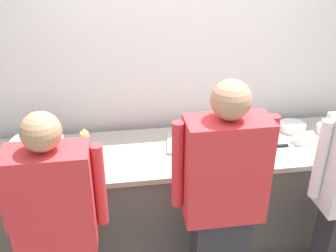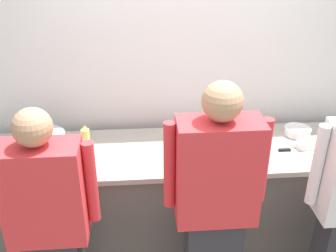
# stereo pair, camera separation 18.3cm
# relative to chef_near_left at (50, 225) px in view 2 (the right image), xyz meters

# --- Properties ---
(wall_back) EXTENTS (5.10, 0.10, 2.91)m
(wall_back) POSITION_rel_chef_near_left_xyz_m (0.89, 1.21, 0.60)
(wall_back) COLOR white
(wall_back) RESTS_ON ground
(prep_counter) EXTENTS (3.25, 0.74, 0.92)m
(prep_counter) POSITION_rel_chef_near_left_xyz_m (0.89, 0.71, -0.39)
(prep_counter) COLOR #56514C
(prep_counter) RESTS_ON ground
(chef_near_left) EXTENTS (0.60, 0.24, 1.62)m
(chef_near_left) POSITION_rel_chef_near_left_xyz_m (0.00, 0.00, 0.00)
(chef_near_left) COLOR #2D2D33
(chef_near_left) RESTS_ON ground
(chef_center) EXTENTS (0.63, 0.24, 1.72)m
(chef_center) POSITION_rel_chef_near_left_xyz_m (0.99, 0.03, 0.06)
(chef_center) COLOR #2D2D33
(chef_center) RESTS_ON ground
(plate_stack_front) EXTENTS (0.21, 0.21, 0.06)m
(plate_stack_front) POSITION_rel_chef_near_left_xyz_m (1.83, 0.88, 0.09)
(plate_stack_front) COLOR white
(plate_stack_front) RESTS_ON prep_counter
(plate_stack_rear) EXTENTS (0.22, 0.22, 0.06)m
(plate_stack_rear) POSITION_rel_chef_near_left_xyz_m (2.12, 0.80, 0.09)
(plate_stack_rear) COLOR white
(plate_stack_rear) RESTS_ON prep_counter
(mixing_bowl_steel) EXTENTS (0.38, 0.38, 0.14)m
(mixing_bowl_steel) POSITION_rel_chef_near_left_xyz_m (-0.20, 0.76, 0.13)
(mixing_bowl_steel) COLOR #B7BABF
(mixing_bowl_steel) RESTS_ON prep_counter
(sheet_tray) EXTENTS (0.48, 0.40, 0.02)m
(sheet_tray) POSITION_rel_chef_near_left_xyz_m (0.98, 0.77, 0.07)
(sheet_tray) COLOR #B7BABF
(sheet_tray) RESTS_ON prep_counter
(squeeze_bottle_primary) EXTENTS (0.06, 0.06, 0.21)m
(squeeze_bottle_primary) POSITION_rel_chef_near_left_xyz_m (0.15, 0.75, 0.17)
(squeeze_bottle_primary) COLOR #E5E066
(squeeze_bottle_primary) RESTS_ON prep_counter
(squeeze_bottle_secondary) EXTENTS (0.06, 0.06, 0.20)m
(squeeze_bottle_secondary) POSITION_rel_chef_near_left_xyz_m (1.28, 0.75, 0.16)
(squeeze_bottle_secondary) COLOR #E5E066
(squeeze_bottle_secondary) RESTS_ON prep_counter
(ramekin_yellow_sauce) EXTENTS (0.11, 0.11, 0.05)m
(ramekin_yellow_sauce) POSITION_rel_chef_near_left_xyz_m (1.46, 0.86, 0.09)
(ramekin_yellow_sauce) COLOR white
(ramekin_yellow_sauce) RESTS_ON prep_counter
(ramekin_red_sauce) EXTENTS (0.10, 0.10, 0.05)m
(ramekin_red_sauce) POSITION_rel_chef_near_left_xyz_m (1.78, 0.66, 0.09)
(ramekin_red_sauce) COLOR white
(ramekin_red_sauce) RESTS_ON prep_counter
(chefs_knife) EXTENTS (0.28, 0.03, 0.02)m
(chefs_knife) POSITION_rel_chef_near_left_xyz_m (1.71, 0.63, 0.07)
(chefs_knife) COLOR #B7BABF
(chefs_knife) RESTS_ON prep_counter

